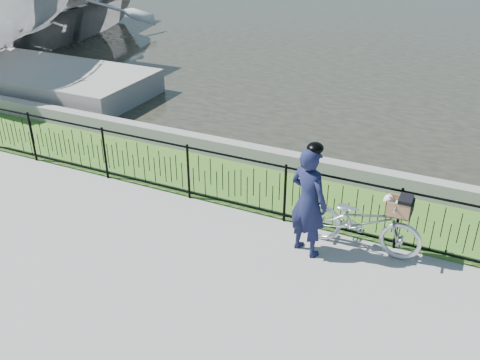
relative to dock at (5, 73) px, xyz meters
The scene contains 8 objects.
ground 11.42m from the dock, 28.81° to the right, with size 120.00×120.00×0.00m, color gray.
grass_strip 10.42m from the dock, 16.17° to the right, with size 60.00×2.00×0.01m, color #39631F.
quay_wall 10.18m from the dock, 10.76° to the right, with size 60.00×0.30×0.40m, color gray.
fence 10.74m from the dock, 21.31° to the right, with size 14.00×0.06×1.15m, color black, non-canonical shape.
dock is the anchor object (origin of this frame).
bicycle_rig 13.14m from the dock, 18.46° to the right, with size 2.01×0.70×1.16m.
cyclist 12.57m from the dock, 21.63° to the right, with size 0.82×0.68×1.99m.
boat_far 5.87m from the dock, 130.42° to the left, with size 8.36×11.63×2.39m.
Camera 1 is at (3.84, -6.29, 5.27)m, focal length 40.00 mm.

